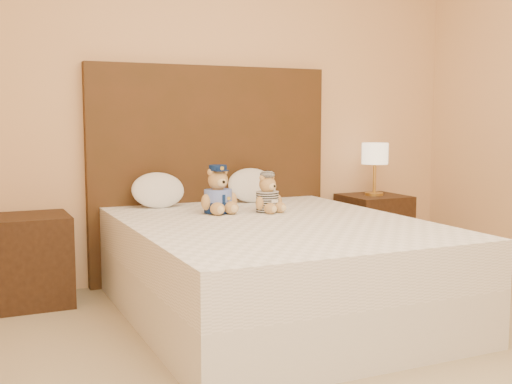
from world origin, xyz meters
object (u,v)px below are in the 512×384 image
lamp (375,156)px  pillow_left (158,188)px  teddy_prisoner (267,193)px  pillow_right (252,184)px  nightstand_left (32,260)px  nightstand_right (373,231)px  teddy_police (218,189)px  bed (273,268)px

lamp → pillow_left: size_ratio=1.13×
teddy_prisoner → pillow_right: 0.52m
nightstand_left → pillow_left: 0.90m
nightstand_right → teddy_police: 1.54m
pillow_left → pillow_right: 0.68m
nightstand_left → teddy_police: size_ratio=1.86×
nightstand_left → pillow_right: 1.54m
nightstand_right → teddy_prisoner: teddy_prisoner is taller
bed → nightstand_left: same height
pillow_left → pillow_right: (0.68, 0.00, 0.00)m
nightstand_left → teddy_police: teddy_police is taller
nightstand_left → bed: bearing=-32.6°
pillow_right → teddy_prisoner: bearing=-103.8°
bed → teddy_prisoner: (0.12, 0.33, 0.40)m
nightstand_right → lamp: bearing=180.0°
lamp → pillow_right: 1.02m
lamp → teddy_police: lamp is taller
pillow_left → pillow_right: size_ratio=0.97×
pillow_right → nightstand_right: bearing=-1.7°
nightstand_left → nightstand_right: bearing=0.0°
bed → teddy_police: 0.62m
teddy_police → teddy_prisoner: (0.30, -0.09, -0.03)m
teddy_police → teddy_prisoner: bearing=-22.6°
nightstand_left → pillow_right: (1.49, 0.03, 0.40)m
lamp → teddy_police: size_ratio=1.36×
nightstand_left → pillow_right: size_ratio=1.51×
bed → nightstand_right: size_ratio=3.64×
nightstand_right → teddy_prisoner: (-1.13, -0.47, 0.40)m
nightstand_left → lamp: bearing=0.0°
nightstand_right → pillow_left: (-1.69, 0.03, 0.40)m
teddy_police → pillow_left: 0.49m
nightstand_left → pillow_left: pillow_left is taller
nightstand_right → pillow_left: size_ratio=1.55×
pillow_right → bed: bearing=-106.1°
bed → teddy_prisoner: size_ratio=8.27×
pillow_left → nightstand_right: bearing=-1.0°
pillow_left → lamp: bearing=-1.0°
teddy_prisoner → nightstand_left: bearing=144.4°
pillow_right → nightstand_left: bearing=-178.8°
lamp → bed: bearing=-147.4°
pillow_right → pillow_left: bearing=180.0°
lamp → teddy_police: bearing=-165.0°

